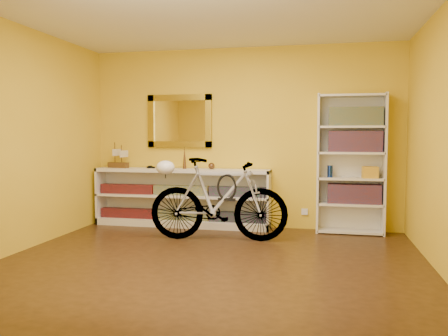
% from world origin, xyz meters
% --- Properties ---
extents(floor, '(4.50, 4.00, 0.01)m').
position_xyz_m(floor, '(0.00, 0.00, -0.01)').
color(floor, black).
rests_on(floor, ground).
extents(ceiling, '(4.50, 4.00, 0.01)m').
position_xyz_m(ceiling, '(0.00, 0.00, 2.60)').
color(ceiling, silver).
rests_on(ceiling, ground).
extents(back_wall, '(4.50, 0.01, 2.60)m').
position_xyz_m(back_wall, '(0.00, 2.00, 1.30)').
color(back_wall, gold).
rests_on(back_wall, ground).
extents(left_wall, '(0.01, 4.00, 2.60)m').
position_xyz_m(left_wall, '(-2.25, 0.00, 1.30)').
color(left_wall, gold).
rests_on(left_wall, ground).
extents(right_wall, '(0.01, 4.00, 2.60)m').
position_xyz_m(right_wall, '(2.25, 0.00, 1.30)').
color(right_wall, gold).
rests_on(right_wall, ground).
extents(gilt_mirror, '(0.98, 0.06, 0.78)m').
position_xyz_m(gilt_mirror, '(-0.95, 1.97, 1.55)').
color(gilt_mirror, olive).
rests_on(gilt_mirror, back_wall).
extents(wall_socket, '(0.09, 0.02, 0.09)m').
position_xyz_m(wall_socket, '(0.90, 1.99, 0.25)').
color(wall_socket, silver).
rests_on(wall_socket, back_wall).
extents(console_unit, '(2.60, 0.35, 0.85)m').
position_xyz_m(console_unit, '(-0.88, 1.81, 0.42)').
color(console_unit, silver).
rests_on(console_unit, floor).
extents(cd_row_lower, '(2.50, 0.13, 0.14)m').
position_xyz_m(cd_row_lower, '(-0.88, 1.79, 0.17)').
color(cd_row_lower, black).
rests_on(cd_row_lower, console_unit).
extents(cd_row_upper, '(2.50, 0.13, 0.14)m').
position_xyz_m(cd_row_upper, '(-0.88, 1.79, 0.54)').
color(cd_row_upper, navy).
rests_on(cd_row_upper, console_unit).
extents(model_ship, '(0.34, 0.18, 0.38)m').
position_xyz_m(model_ship, '(-1.87, 1.81, 1.04)').
color(model_ship, '#452C13').
rests_on(model_ship, console_unit).
extents(toy_car, '(0.00, 0.00, 0.00)m').
position_xyz_m(toy_car, '(-1.35, 1.81, 0.85)').
color(toy_car, black).
rests_on(toy_car, console_unit).
extents(bronze_ornament, '(0.06, 0.06, 0.33)m').
position_xyz_m(bronze_ornament, '(-0.83, 1.81, 1.01)').
color(bronze_ornament, '#53351C').
rests_on(bronze_ornament, console_unit).
extents(decorative_orb, '(0.09, 0.09, 0.09)m').
position_xyz_m(decorative_orb, '(-0.42, 1.81, 0.90)').
color(decorative_orb, '#53351C').
rests_on(decorative_orb, console_unit).
extents(bookcase, '(0.90, 0.30, 1.90)m').
position_xyz_m(bookcase, '(1.51, 1.84, 0.95)').
color(bookcase, silver).
rests_on(bookcase, floor).
extents(book_row_a, '(0.70, 0.22, 0.26)m').
position_xyz_m(book_row_a, '(1.56, 1.84, 0.55)').
color(book_row_a, maroon).
rests_on(book_row_a, bookcase).
extents(book_row_b, '(0.70, 0.22, 0.28)m').
position_xyz_m(book_row_b, '(1.56, 1.84, 1.25)').
color(book_row_b, maroon).
rests_on(book_row_b, bookcase).
extents(book_row_c, '(0.70, 0.22, 0.25)m').
position_xyz_m(book_row_c, '(1.56, 1.84, 1.59)').
color(book_row_c, '#1B5160').
rests_on(book_row_c, bookcase).
extents(travel_mug, '(0.07, 0.07, 0.16)m').
position_xyz_m(travel_mug, '(1.24, 1.82, 0.85)').
color(travel_mug, navy).
rests_on(travel_mug, bookcase).
extents(red_tin, '(0.18, 0.18, 0.20)m').
position_xyz_m(red_tin, '(1.31, 1.87, 1.56)').
color(red_tin, maroon).
rests_on(red_tin, bookcase).
extents(yellow_bag, '(0.21, 0.15, 0.16)m').
position_xyz_m(yellow_bag, '(1.76, 1.80, 0.84)').
color(yellow_bag, gold).
rests_on(yellow_bag, bookcase).
extents(bicycle, '(0.63, 1.83, 1.05)m').
position_xyz_m(bicycle, '(-0.14, 1.04, 0.53)').
color(bicycle, silver).
rests_on(bicycle, floor).
extents(helmet, '(0.24, 0.23, 0.18)m').
position_xyz_m(helmet, '(-0.82, 0.97, 0.93)').
color(helmet, white).
rests_on(helmet, bicycle).
extents(u_lock, '(0.25, 0.03, 0.25)m').
position_xyz_m(u_lock, '(-0.04, 1.05, 0.68)').
color(u_lock, black).
rests_on(u_lock, bicycle).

